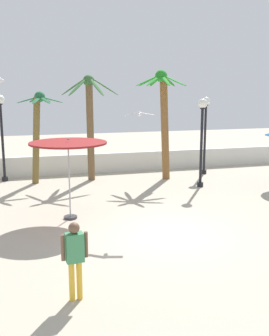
{
  "coord_description": "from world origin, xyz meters",
  "views": [
    {
      "loc": [
        -4.0,
        -10.84,
        4.32
      ],
      "look_at": [
        0.0,
        3.31,
        1.4
      ],
      "focal_mm": 42.74,
      "sensor_mm": 36.0,
      "label": 1
    }
  ],
  "objects_px": {
    "palm_tree_1": "(164,112)",
    "lamp_post_2": "(1,124)",
    "palm_tree_3": "(37,126)",
    "guest_0": "(75,253)",
    "palm_tree_2": "(90,116)",
    "lamp_post_1": "(205,124)",
    "seagull_0": "(140,114)",
    "lamp_post_0": "(202,129)",
    "patio_umbrella_0": "(68,147)"
  },
  "relations": [
    {
      "from": "palm_tree_1",
      "to": "lamp_post_2",
      "type": "xyz_separation_m",
      "value": [
        -7.4,
        1.62,
        -0.51
      ]
    },
    {
      "from": "palm_tree_3",
      "to": "guest_0",
      "type": "bearing_deg",
      "value": -88.91
    },
    {
      "from": "palm_tree_2",
      "to": "lamp_post_1",
      "type": "distance_m",
      "value": 5.89
    },
    {
      "from": "guest_0",
      "to": "seagull_0",
      "type": "height_order",
      "value": "seagull_0"
    },
    {
      "from": "lamp_post_1",
      "to": "guest_0",
      "type": "distance_m",
      "value": 13.58
    },
    {
      "from": "palm_tree_1",
      "to": "palm_tree_3",
      "type": "relative_size",
      "value": 1.23
    },
    {
      "from": "lamp_post_2",
      "to": "seagull_0",
      "type": "distance_m",
      "value": 8.67
    },
    {
      "from": "palm_tree_3",
      "to": "lamp_post_0",
      "type": "height_order",
      "value": "palm_tree_3"
    },
    {
      "from": "lamp_post_0",
      "to": "palm_tree_2",
      "type": "bearing_deg",
      "value": 149.27
    },
    {
      "from": "palm_tree_3",
      "to": "guest_0",
      "type": "relative_size",
      "value": 2.5
    },
    {
      "from": "palm_tree_2",
      "to": "lamp_post_0",
      "type": "height_order",
      "value": "palm_tree_2"
    },
    {
      "from": "patio_umbrella_0",
      "to": "lamp_post_1",
      "type": "bearing_deg",
      "value": 35.86
    },
    {
      "from": "lamp_post_1",
      "to": "guest_0",
      "type": "relative_size",
      "value": 2.32
    },
    {
      "from": "lamp_post_0",
      "to": "guest_0",
      "type": "distance_m",
      "value": 10.78
    },
    {
      "from": "palm_tree_2",
      "to": "palm_tree_3",
      "type": "xyz_separation_m",
      "value": [
        -2.4,
        0.03,
        -0.42
      ]
    },
    {
      "from": "lamp_post_0",
      "to": "seagull_0",
      "type": "xyz_separation_m",
      "value": [
        -3.98,
        -3.81,
        0.93
      ]
    },
    {
      "from": "palm_tree_3",
      "to": "guest_0",
      "type": "distance_m",
      "value": 11.13
    },
    {
      "from": "lamp_post_0",
      "to": "guest_0",
      "type": "height_order",
      "value": "lamp_post_0"
    },
    {
      "from": "lamp_post_0",
      "to": "lamp_post_2",
      "type": "relative_size",
      "value": 0.96
    },
    {
      "from": "palm_tree_1",
      "to": "lamp_post_0",
      "type": "height_order",
      "value": "palm_tree_1"
    },
    {
      "from": "guest_0",
      "to": "seagull_0",
      "type": "bearing_deg",
      "value": 58.96
    },
    {
      "from": "lamp_post_2",
      "to": "guest_0",
      "type": "relative_size",
      "value": 2.4
    },
    {
      "from": "palm_tree_3",
      "to": "guest_0",
      "type": "height_order",
      "value": "palm_tree_3"
    },
    {
      "from": "seagull_0",
      "to": "palm_tree_3",
      "type": "bearing_deg",
      "value": 114.1
    },
    {
      "from": "palm_tree_3",
      "to": "palm_tree_1",
      "type": "bearing_deg",
      "value": -7.55
    },
    {
      "from": "seagull_0",
      "to": "palm_tree_1",
      "type": "bearing_deg",
      "value": 63.29
    },
    {
      "from": "lamp_post_1",
      "to": "lamp_post_2",
      "type": "height_order",
      "value": "lamp_post_2"
    },
    {
      "from": "palm_tree_2",
      "to": "guest_0",
      "type": "relative_size",
      "value": 2.93
    },
    {
      "from": "patio_umbrella_0",
      "to": "lamp_post_0",
      "type": "relative_size",
      "value": 0.7
    },
    {
      "from": "lamp_post_1",
      "to": "palm_tree_3",
      "type": "bearing_deg",
      "value": 178.75
    },
    {
      "from": "palm_tree_1",
      "to": "lamp_post_1",
      "type": "relative_size",
      "value": 1.32
    },
    {
      "from": "lamp_post_0",
      "to": "lamp_post_1",
      "type": "height_order",
      "value": "lamp_post_1"
    },
    {
      "from": "palm_tree_3",
      "to": "guest_0",
      "type": "xyz_separation_m",
      "value": [
        0.21,
        -11.01,
        -1.62
      ]
    },
    {
      "from": "guest_0",
      "to": "lamp_post_2",
      "type": "bearing_deg",
      "value": 98.64
    },
    {
      "from": "patio_umbrella_0",
      "to": "lamp_post_2",
      "type": "bearing_deg",
      "value": 109.8
    },
    {
      "from": "palm_tree_2",
      "to": "seagull_0",
      "type": "xyz_separation_m",
      "value": [
        0.51,
        -6.48,
        0.47
      ]
    },
    {
      "from": "patio_umbrella_0",
      "to": "seagull_0",
      "type": "height_order",
      "value": "seagull_0"
    },
    {
      "from": "palm_tree_1",
      "to": "guest_0",
      "type": "distance_m",
      "value": 11.87
    },
    {
      "from": "lamp_post_2",
      "to": "seagull_0",
      "type": "bearing_deg",
      "value": -58.55
    },
    {
      "from": "patio_umbrella_0",
      "to": "guest_0",
      "type": "distance_m",
      "value": 5.59
    },
    {
      "from": "patio_umbrella_0",
      "to": "guest_0",
      "type": "xyz_separation_m",
      "value": [
        -0.53,
        -5.38,
        -1.44
      ]
    },
    {
      "from": "patio_umbrella_0",
      "to": "lamp_post_1",
      "type": "xyz_separation_m",
      "value": [
        7.53,
        5.45,
        0.09
      ]
    },
    {
      "from": "lamp_post_2",
      "to": "guest_0",
      "type": "xyz_separation_m",
      "value": [
        1.8,
        -11.86,
        -1.7
      ]
    },
    {
      "from": "palm_tree_2",
      "to": "lamp_post_2",
      "type": "relative_size",
      "value": 1.22
    },
    {
      "from": "palm_tree_3",
      "to": "seagull_0",
      "type": "bearing_deg",
      "value": -65.9
    },
    {
      "from": "palm_tree_3",
      "to": "seagull_0",
      "type": "relative_size",
      "value": 4.59
    },
    {
      "from": "palm_tree_3",
      "to": "lamp_post_0",
      "type": "relative_size",
      "value": 1.08
    },
    {
      "from": "palm_tree_2",
      "to": "lamp_post_2",
      "type": "xyz_separation_m",
      "value": [
        -4.0,
        0.88,
        -0.34
      ]
    },
    {
      "from": "palm_tree_2",
      "to": "lamp_post_1",
      "type": "relative_size",
      "value": 1.26
    },
    {
      "from": "palm_tree_1",
      "to": "seagull_0",
      "type": "xyz_separation_m",
      "value": [
        -2.89,
        -5.74,
        0.3
      ]
    }
  ]
}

